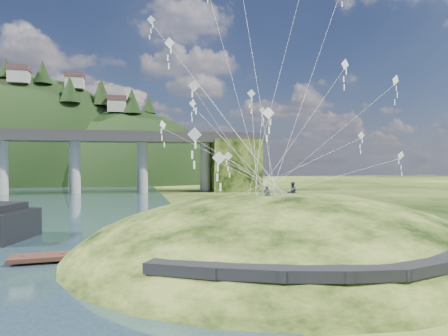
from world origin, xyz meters
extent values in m
plane|color=black|center=(0.00, 0.00, 0.00)|extent=(320.00, 320.00, 0.00)
ellipsoid|color=black|center=(8.00, 2.00, -1.50)|extent=(36.00, 32.00, 13.00)
cube|color=black|center=(-1.50, -8.00, 2.03)|extent=(4.32, 3.62, 0.71)
cube|color=black|center=(1.50, -9.65, 2.09)|extent=(4.10, 2.97, 0.61)
cube|color=black|center=(4.50, -10.65, 2.08)|extent=(3.85, 2.37, 0.62)
cube|color=black|center=(7.50, -11.10, 2.04)|extent=(3.62, 1.83, 0.66)
cube|color=black|center=(10.50, -10.90, 2.05)|extent=(3.82, 2.27, 0.68)
cylinder|color=gray|center=(-32.00, 70.00, 6.50)|extent=(2.60, 2.60, 13.00)
cylinder|color=gray|center=(-16.50, 70.00, 6.50)|extent=(2.60, 2.60, 13.00)
cylinder|color=gray|center=(-1.00, 70.00, 6.50)|extent=(2.60, 2.60, 13.00)
cylinder|color=gray|center=(14.50, 70.00, 6.50)|extent=(2.60, 2.60, 13.00)
cube|color=black|center=(22.00, 70.00, 6.50)|extent=(12.00, 11.00, 13.00)
ellipsoid|color=black|center=(-40.00, 126.00, -6.00)|extent=(96.00, 68.00, 88.00)
ellipsoid|color=black|center=(-5.00, 118.00, -10.00)|extent=(76.00, 56.00, 72.00)
cone|color=black|center=(-42.87, 114.06, 37.88)|extent=(4.97, 4.97, 6.54)
cone|color=black|center=(-31.40, 112.04, 36.68)|extent=(5.83, 5.83, 7.67)
cone|color=black|center=(-22.45, 107.08, 30.58)|extent=(6.47, 6.47, 8.51)
cone|color=black|center=(-13.22, 113.99, 31.23)|extent=(7.13, 7.13, 9.38)
cone|color=black|center=(-3.12, 109.03, 27.87)|extent=(6.56, 6.56, 8.63)
cone|color=black|center=(2.77, 114.63, 27.68)|extent=(4.88, 4.88, 6.42)
cube|color=beige|center=(-38.00, 110.00, 34.28)|extent=(6.00, 5.00, 4.00)
cube|color=#543230|center=(-38.00, 110.00, 36.98)|extent=(6.40, 5.40, 1.60)
cube|color=beige|center=(-22.00, 116.00, 34.18)|extent=(6.00, 5.00, 4.00)
cube|color=#543230|center=(-22.00, 116.00, 36.88)|extent=(6.40, 5.40, 1.60)
cube|color=beige|center=(-8.00, 110.00, 25.88)|extent=(6.00, 5.00, 4.00)
cube|color=#543230|center=(-8.00, 110.00, 28.58)|extent=(6.40, 5.40, 1.60)
cube|color=#371C16|center=(-6.48, 3.63, 0.42)|extent=(13.03, 2.84, 0.32)
cylinder|color=#371C16|center=(-12.01, 3.28, 0.18)|extent=(0.28, 0.28, 0.92)
cylinder|color=#371C16|center=(-9.24, 3.46, 0.18)|extent=(0.28, 0.28, 0.92)
cylinder|color=#371C16|center=(-6.48, 3.63, 0.18)|extent=(0.28, 0.28, 0.92)
cylinder|color=#371C16|center=(-3.71, 3.81, 0.18)|extent=(0.28, 0.28, 0.92)
cylinder|color=#371C16|center=(-0.95, 3.98, 0.18)|extent=(0.28, 0.28, 0.92)
imported|color=#252832|center=(6.16, 0.72, 5.70)|extent=(0.65, 0.54, 1.51)
imported|color=#252832|center=(8.79, 1.86, 5.91)|extent=(0.90, 0.70, 1.84)
cube|color=silver|center=(16.99, -0.90, 8.07)|extent=(0.68, 0.24, 0.66)
cube|color=silver|center=(16.99, -0.90, 7.58)|extent=(0.09, 0.06, 0.40)
cube|color=silver|center=(16.99, -0.90, 7.09)|extent=(0.09, 0.06, 0.40)
cube|color=silver|center=(16.99, -0.90, 6.61)|extent=(0.09, 0.06, 0.40)
cube|color=silver|center=(-2.23, 9.31, 20.85)|extent=(0.76, 0.24, 0.75)
cube|color=silver|center=(-2.23, 9.31, 20.31)|extent=(0.10, 0.02, 0.44)
cube|color=silver|center=(-2.23, 9.31, 19.77)|extent=(0.10, 0.02, 0.44)
cube|color=silver|center=(-2.23, 9.31, 19.22)|extent=(0.10, 0.02, 0.44)
cube|color=silver|center=(-1.51, -0.57, 15.91)|extent=(0.69, 0.39, 0.75)
cube|color=silver|center=(-1.51, -0.57, 15.37)|extent=(0.10, 0.05, 0.44)
cube|color=silver|center=(-1.51, -0.57, 14.83)|extent=(0.10, 0.05, 0.44)
cube|color=silver|center=(-1.51, -0.57, 14.30)|extent=(0.10, 0.05, 0.44)
cube|color=silver|center=(12.57, 0.15, 15.36)|extent=(0.81, 0.32, 0.84)
cube|color=silver|center=(12.57, 0.15, 14.77)|extent=(0.11, 0.07, 0.49)
cube|color=silver|center=(12.57, 0.15, 14.17)|extent=(0.11, 0.07, 0.49)
cube|color=silver|center=(12.57, 0.15, 13.57)|extent=(0.11, 0.07, 0.49)
cube|color=silver|center=(17.12, 4.94, 10.05)|extent=(0.72, 0.18, 0.72)
cube|color=silver|center=(17.12, 4.94, 9.54)|extent=(0.09, 0.04, 0.42)
cube|color=silver|center=(17.12, 4.94, 9.03)|extent=(0.09, 0.04, 0.42)
cube|color=silver|center=(17.12, 4.94, 8.51)|extent=(0.09, 0.04, 0.42)
cube|color=silver|center=(3.30, 10.48, 23.63)|extent=(0.10, 0.07, 0.45)
cube|color=silver|center=(1.23, -4.15, 7.83)|extent=(0.81, 0.42, 0.85)
cube|color=silver|center=(1.23, -4.15, 7.21)|extent=(0.11, 0.04, 0.51)
cube|color=silver|center=(1.23, -4.15, 6.59)|extent=(0.11, 0.04, 0.51)
cube|color=silver|center=(1.23, -4.15, 5.97)|extent=(0.11, 0.04, 0.51)
cube|color=silver|center=(5.76, 3.47, 13.33)|extent=(0.71, 0.17, 0.70)
cube|color=silver|center=(5.76, 3.47, 12.83)|extent=(0.09, 0.02, 0.41)
cube|color=silver|center=(5.76, 3.47, 12.33)|extent=(0.09, 0.02, 0.41)
cube|color=silver|center=(5.76, 3.47, 11.82)|extent=(0.09, 0.02, 0.41)
cube|color=silver|center=(5.14, -2.48, 10.95)|extent=(0.66, 0.58, 0.83)
cube|color=silver|center=(5.14, -2.48, 10.36)|extent=(0.10, 0.07, 0.48)
cube|color=silver|center=(5.14, -2.48, 9.77)|extent=(0.10, 0.07, 0.48)
cube|color=silver|center=(5.14, -2.48, 9.18)|extent=(0.10, 0.07, 0.48)
cube|color=silver|center=(12.98, -5.54, 13.00)|extent=(0.65, 0.31, 0.68)
cube|color=silver|center=(12.98, -5.54, 12.51)|extent=(0.08, 0.07, 0.40)
cube|color=silver|center=(12.98, -5.54, 12.02)|extent=(0.08, 0.07, 0.40)
cube|color=silver|center=(12.98, -5.54, 11.53)|extent=(0.08, 0.07, 0.40)
cube|color=silver|center=(3.91, 4.09, 8.05)|extent=(0.76, 0.20, 0.75)
cube|color=silver|center=(3.91, 4.09, 7.51)|extent=(0.10, 0.03, 0.44)
cube|color=silver|center=(3.91, 4.09, 6.98)|extent=(0.10, 0.03, 0.44)
cube|color=silver|center=(3.91, 4.09, 6.44)|extent=(0.10, 0.03, 0.44)
cube|color=silver|center=(-1.43, 6.18, 10.77)|extent=(0.47, 0.70, 0.78)
cube|color=silver|center=(-1.43, 6.18, 10.20)|extent=(0.09, 0.08, 0.47)
cube|color=silver|center=(-1.43, 6.18, 9.62)|extent=(0.09, 0.08, 0.47)
cube|color=silver|center=(-1.43, 6.18, 9.05)|extent=(0.09, 0.08, 0.47)
cube|color=silver|center=(9.42, 11.22, 12.99)|extent=(0.69, 0.21, 0.68)
cube|color=silver|center=(9.42, 11.22, 12.50)|extent=(0.09, 0.02, 0.40)
cube|color=silver|center=(9.42, 11.22, 12.00)|extent=(0.09, 0.02, 0.40)
cube|color=silver|center=(9.42, 11.22, 11.51)|extent=(0.09, 0.02, 0.40)
cube|color=silver|center=(0.01, -1.89, 12.72)|extent=(0.79, 0.27, 0.76)
cube|color=silver|center=(0.01, -1.89, 12.16)|extent=(0.10, 0.04, 0.46)
cube|color=silver|center=(0.01, -1.89, 11.61)|extent=(0.10, 0.04, 0.46)
cube|color=silver|center=(0.01, -1.89, 11.05)|extent=(0.10, 0.04, 0.46)
cube|color=silver|center=(15.06, 4.92, 22.26)|extent=(0.11, 0.06, 0.51)
cube|color=silver|center=(-0.48, -5.00, 9.22)|extent=(0.85, 0.30, 0.84)
cube|color=silver|center=(-0.48, -5.00, 8.61)|extent=(0.11, 0.03, 0.50)
cube|color=silver|center=(-0.48, -5.00, 8.00)|extent=(0.11, 0.03, 0.50)
cube|color=silver|center=(-0.48, -5.00, 7.39)|extent=(0.11, 0.03, 0.50)
cube|color=silver|center=(1.87, 10.36, 13.31)|extent=(0.74, 0.24, 0.73)
cube|color=silver|center=(1.87, 10.36, 12.78)|extent=(0.10, 0.05, 0.43)
cube|color=silver|center=(1.87, 10.36, 12.26)|extent=(0.10, 0.05, 0.43)
cube|color=silver|center=(1.87, 10.36, 11.73)|extent=(0.10, 0.05, 0.43)
camera|label=1|loc=(-4.36, -28.75, 7.62)|focal=32.00mm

